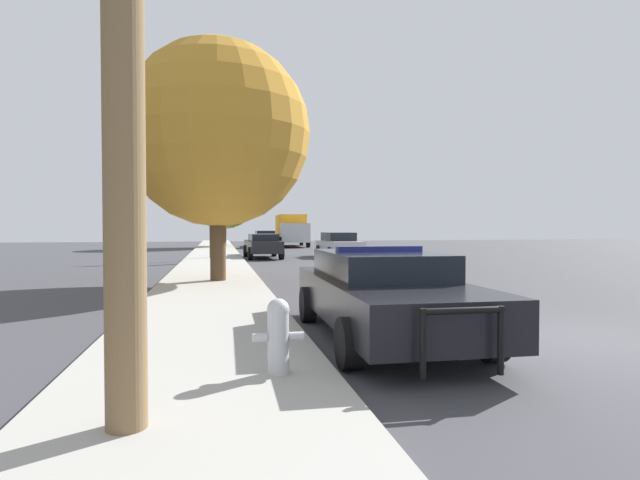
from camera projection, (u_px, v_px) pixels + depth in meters
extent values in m
plane|color=#3D3D42|center=(530.00, 335.00, 8.01)|extent=(110.00, 110.00, 0.00)
cube|color=#A3A099|center=(204.00, 347.00, 6.98)|extent=(3.00, 110.00, 0.13)
cube|color=black|center=(384.00, 298.00, 7.77)|extent=(2.03, 5.07, 0.62)
cube|color=black|center=(379.00, 264.00, 8.01)|extent=(1.71, 2.65, 0.40)
cylinder|color=black|center=(492.00, 337.00, 6.42)|extent=(0.25, 0.65, 0.64)
cylinder|color=black|center=(349.00, 343.00, 6.07)|extent=(0.25, 0.65, 0.64)
cylinder|color=black|center=(406.00, 301.00, 9.49)|extent=(0.25, 0.65, 0.64)
cylinder|color=black|center=(308.00, 304.00, 9.14)|extent=(0.25, 0.65, 0.64)
cylinder|color=black|center=(501.00, 340.00, 5.26)|extent=(0.07, 0.07, 0.73)
cylinder|color=black|center=(423.00, 344.00, 5.10)|extent=(0.07, 0.07, 0.73)
cylinder|color=black|center=(463.00, 311.00, 5.17)|extent=(0.92, 0.09, 0.07)
cube|color=navy|center=(379.00, 249.00, 8.00)|extent=(1.40, 0.23, 0.09)
cube|color=navy|center=(442.00, 295.00, 7.95)|extent=(0.07, 3.63, 0.17)
cylinder|color=#B7BCC1|center=(278.00, 343.00, 5.48)|extent=(0.24, 0.24, 0.67)
sphere|color=#B7BCC1|center=(278.00, 310.00, 5.47)|extent=(0.25, 0.25, 0.25)
cylinder|color=#B7BCC1|center=(260.00, 338.00, 5.44)|extent=(0.17, 0.09, 0.09)
cylinder|color=#B7BCC1|center=(296.00, 336.00, 5.52)|extent=(0.17, 0.09, 0.09)
cylinder|color=#424247|center=(211.00, 215.00, 26.21)|extent=(0.16, 0.16, 4.54)
cylinder|color=#424247|center=(239.00, 175.00, 26.45)|extent=(2.95, 0.11, 0.11)
cube|color=black|center=(267.00, 184.00, 26.76)|extent=(0.30, 0.24, 0.90)
sphere|color=red|center=(267.00, 178.00, 26.63)|extent=(0.20, 0.20, 0.20)
sphere|color=orange|center=(267.00, 184.00, 26.64)|extent=(0.20, 0.20, 0.20)
sphere|color=green|center=(267.00, 189.00, 26.64)|extent=(0.20, 0.20, 0.20)
cube|color=black|center=(263.00, 246.00, 27.96)|extent=(1.83, 4.70, 0.64)
cube|color=black|center=(263.00, 237.00, 27.72)|extent=(1.53, 2.46, 0.37)
cylinder|color=black|center=(246.00, 251.00, 29.18)|extent=(0.26, 0.70, 0.69)
cylinder|color=black|center=(274.00, 251.00, 29.56)|extent=(0.26, 0.70, 0.69)
cylinder|color=black|center=(250.00, 253.00, 26.37)|extent=(0.26, 0.70, 0.69)
cylinder|color=black|center=(281.00, 253.00, 26.75)|extent=(0.26, 0.70, 0.69)
cube|color=#333856|center=(265.00, 240.00, 42.21)|extent=(1.73, 4.63, 0.60)
cube|color=black|center=(265.00, 234.00, 41.97)|extent=(1.49, 2.41, 0.51)
cylinder|color=black|center=(253.00, 243.00, 43.46)|extent=(0.24, 0.65, 0.65)
cylinder|color=black|center=(273.00, 243.00, 43.80)|extent=(0.24, 0.65, 0.65)
cylinder|color=black|center=(256.00, 244.00, 40.65)|extent=(0.24, 0.65, 0.65)
cylinder|color=black|center=(276.00, 244.00, 40.99)|extent=(0.24, 0.65, 0.65)
cube|color=#B7B7BC|center=(339.00, 246.00, 28.84)|extent=(2.00, 4.31, 0.62)
cube|color=black|center=(338.00, 237.00, 29.03)|extent=(1.66, 2.27, 0.48)
cylinder|color=black|center=(361.00, 252.00, 27.79)|extent=(0.27, 0.66, 0.65)
cylinder|color=black|center=(330.00, 253.00, 27.36)|extent=(0.27, 0.66, 0.65)
cylinder|color=black|center=(347.00, 250.00, 30.34)|extent=(0.27, 0.66, 0.65)
cylinder|color=black|center=(319.00, 251.00, 29.91)|extent=(0.27, 0.66, 0.65)
cube|color=#B7B7BC|center=(295.00, 233.00, 42.25)|extent=(2.48, 2.34, 1.61)
cube|color=orange|center=(290.00, 228.00, 46.18)|extent=(2.64, 5.84, 2.41)
cylinder|color=black|center=(308.00, 242.00, 42.68)|extent=(0.32, 0.92, 0.91)
cylinder|color=black|center=(281.00, 242.00, 42.31)|extent=(0.32, 0.92, 0.91)
cylinder|color=black|center=(301.00, 241.00, 47.45)|extent=(0.32, 0.92, 0.91)
cylinder|color=black|center=(277.00, 241.00, 47.09)|extent=(0.32, 0.92, 0.91)
cylinder|color=#4C3823|center=(218.00, 233.00, 15.06)|extent=(0.47, 0.47, 2.88)
sphere|color=#B77F28|center=(217.00, 134.00, 14.99)|extent=(5.58, 5.58, 5.58)
cylinder|color=#4C3823|center=(224.00, 229.00, 42.62)|extent=(0.48, 0.48, 2.83)
sphere|color=#999933|center=(223.00, 193.00, 42.54)|extent=(6.16, 6.16, 6.16)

